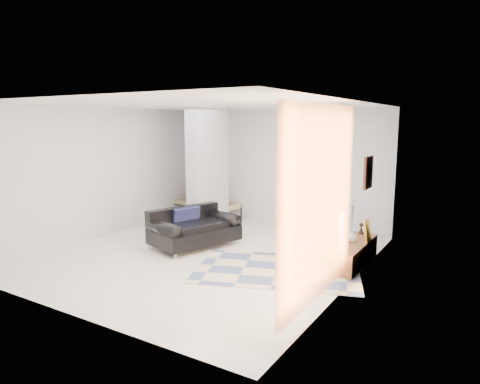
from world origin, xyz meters
The scene contains 17 objects.
floor centered at (0.00, 0.00, 0.00)m, with size 6.00×6.00×0.00m, color white.
ceiling centered at (0.00, 0.00, 2.80)m, with size 6.00×6.00×0.00m, color white.
wall_back centered at (0.00, 3.00, 1.40)m, with size 6.00×6.00×0.00m, color silver.
wall_front centered at (0.00, -3.00, 1.40)m, with size 6.00×6.00×0.00m, color silver.
wall_left centered at (-2.75, 0.00, 1.40)m, with size 6.00×6.00×0.00m, color silver.
wall_right centered at (2.75, 0.00, 1.40)m, with size 6.00×6.00×0.00m, color silver.
partition_column centered at (-1.10, 1.60, 1.40)m, with size 0.35×1.20×2.80m, color #A4A9AC.
hallway_door centered at (-2.10, 2.96, 1.02)m, with size 0.85×0.06×2.04m, color silver.
curtain centered at (2.67, -1.15, 1.45)m, with size 2.55×2.55×0.00m, color #FF8D43.
wall_art centered at (2.72, 0.90, 1.65)m, with size 0.04×0.45×0.55m, color #3F1C11.
media_console centered at (2.52, 0.90, 0.21)m, with size 0.45×1.61×0.80m.
loveseat centered at (-0.62, 0.38, 0.35)m, with size 1.48×1.93×0.76m.
daybed centered at (-1.92, 2.63, 0.41)m, with size 1.91×1.01×0.77m.
area_rug centered at (1.51, -0.06, 0.01)m, with size 2.73×1.82×0.01m, color beige.
cylinder_lamp centered at (2.50, 0.25, 0.74)m, with size 0.12×0.12×0.67m, color beige.
bronze_figurine centered at (2.47, 1.56, 0.51)m, with size 0.11×0.11×0.21m, color black, non-canonical shape.
vase centered at (2.47, 0.94, 0.50)m, with size 0.20×0.20×0.21m, color #B8C3BF.
Camera 1 is at (4.59, -6.35, 2.49)m, focal length 32.00 mm.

